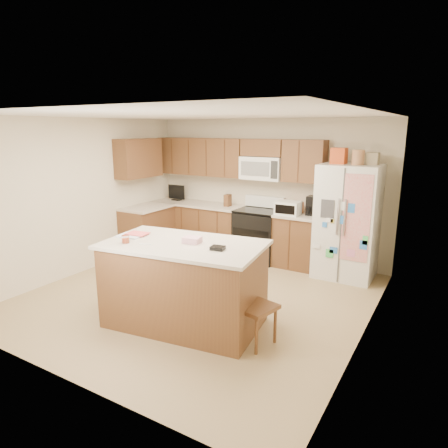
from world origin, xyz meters
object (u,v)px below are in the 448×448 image
Objects in this scene: stove at (258,234)px; windsor_chair_left at (130,271)px; island at (184,283)px; refrigerator at (347,221)px; windsor_chair_back at (218,271)px; windsor_chair_right at (254,306)px.

stove is 2.69m from windsor_chair_left.
windsor_chair_left is (-0.96, 0.08, -0.04)m from island.
island is (-1.27, -2.62, -0.40)m from refrigerator.
windsor_chair_left is (-0.65, -2.60, 0.00)m from stove.
windsor_chair_left reaches higher than windsor_chair_back.
island is at bearing -4.53° from windsor_chair_left.
stove is 0.57× the size of island.
windsor_chair_back is at bearing -79.66° from stove.
windsor_chair_left is at bearing -149.57° from windsor_chair_back.
stove is 2.94m from windsor_chair_right.
windsor_chair_left is at bearing 175.47° from island.
refrigerator reaches higher than windsor_chair_right.
refrigerator is 2.02× the size of windsor_chair_left.
stove is at bearing 75.93° from windsor_chair_left.
refrigerator reaches higher than stove.
refrigerator is 2.16× the size of windsor_chair_right.
windsor_chair_back is (-1.20, -1.94, -0.45)m from refrigerator.
windsor_chair_left is 1.07× the size of windsor_chair_right.
stove is 1.20× the size of windsor_chair_right.
windsor_chair_right is (-0.33, -2.61, -0.47)m from refrigerator.
stove is 1.12× the size of windsor_chair_left.
island is 0.94m from windsor_chair_right.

